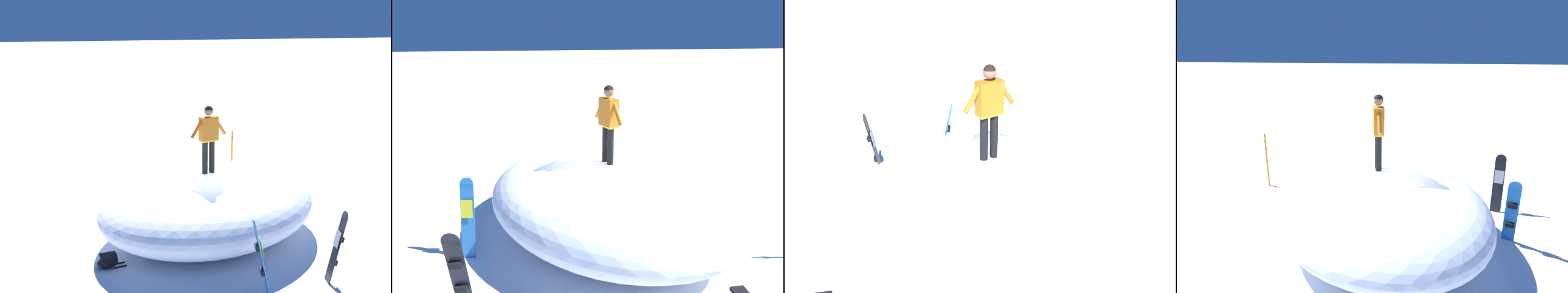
% 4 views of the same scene
% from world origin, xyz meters
% --- Properties ---
extents(ground, '(240.00, 240.00, 0.00)m').
position_xyz_m(ground, '(0.00, 0.00, 0.00)').
color(ground, white).
extents(snow_mound, '(7.10, 7.53, 1.66)m').
position_xyz_m(snow_mound, '(0.43, -0.10, 0.83)').
color(snow_mound, white).
rests_on(snow_mound, ground).
extents(snowboarder_standing, '(0.33, 1.00, 1.67)m').
position_xyz_m(snowboarder_standing, '(0.39, -0.07, 2.66)').
color(snowboarder_standing, black).
rests_on(snowboarder_standing, snow_mound).
extents(snowboard_primary_upright, '(0.35, 0.43, 1.61)m').
position_xyz_m(snowboard_primary_upright, '(-2.57, -0.18, 0.83)').
color(snowboard_primary_upright, '#2672BF').
rests_on(snowboard_primary_upright, ground).
extents(snowboard_secondary_upright, '(0.34, 0.38, 1.56)m').
position_xyz_m(snowboard_secondary_upright, '(-2.60, -1.88, 0.81)').
color(snowboard_secondary_upright, black).
rests_on(snowboard_secondary_upright, ground).
extents(backpack_far, '(0.32, 0.62, 0.45)m').
position_xyz_m(backpack_far, '(1.66, -3.08, 0.23)').
color(backpack_far, black).
rests_on(backpack_far, ground).
extents(trail_marker_pole, '(0.10, 0.10, 1.76)m').
position_xyz_m(trail_marker_pole, '(4.37, -2.21, 0.92)').
color(trail_marker_pole, orange).
rests_on(trail_marker_pole, ground).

